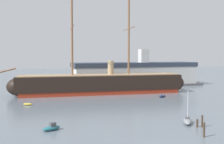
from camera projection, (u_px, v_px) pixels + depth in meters
tall_ship at (101, 84)px, 79.37m from camera, size 58.45×13.09×28.11m
motorboat_foreground_left at (52, 128)px, 40.95m from camera, size 3.14×2.21×1.22m
sailboat_foreground_right at (187, 121)px, 45.11m from camera, size 3.35×4.41×5.67m
dinghy_alongside_bow at (28, 104)px, 61.43m from camera, size 2.28×1.69×0.49m
dinghy_alongside_stern at (162, 96)px, 73.17m from camera, size 3.08×2.88×0.70m
motorboat_far_right at (168, 88)px, 88.96m from camera, size 3.71×3.79×1.57m
dinghy_distant_centre at (81, 88)px, 91.53m from camera, size 2.51×2.73×0.61m
mooring_piling_nearest at (202, 121)px, 42.80m from camera, size 0.29×0.29×1.93m
mooring_piling_left_pair at (197, 123)px, 42.75m from camera, size 0.33×0.33×1.30m
mooring_piling_right_pair at (204, 130)px, 37.53m from camera, size 0.27×0.27×2.09m
dockside_warehouse_right at (135, 74)px, 99.99m from camera, size 51.04×12.87×13.76m
seagull_in_flight at (60, 41)px, 62.60m from camera, size 1.20×0.74×0.14m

